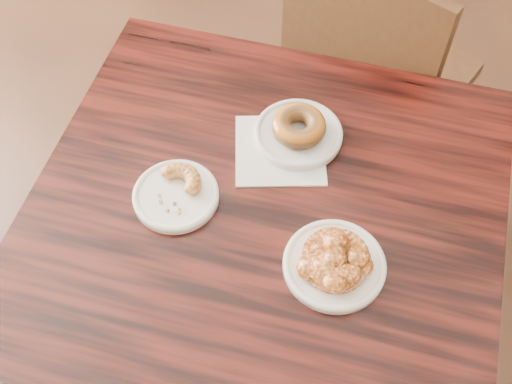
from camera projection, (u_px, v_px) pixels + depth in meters
The scene contains 10 objects.
floor at pixel (287, 360), 1.75m from camera, with size 5.00×5.00×0.00m, color black.
cafe_table at pixel (261, 303), 1.44m from camera, with size 0.83×0.83×0.75m, color black.
chair_far at pixel (382, 77), 1.72m from camera, with size 0.44×0.44×0.90m, color black, non-canonical shape.
napkin at pixel (280, 150), 1.20m from camera, with size 0.17×0.17×0.00m, color white.
plate_donut at pixel (298, 134), 1.22m from camera, with size 0.17×0.17×0.01m, color silver.
plate_cruller at pixel (176, 196), 1.14m from camera, with size 0.15×0.15×0.01m, color white.
plate_fritter at pixel (334, 265), 1.06m from camera, with size 0.17×0.17×0.01m, color white.
glazed_donut at pixel (299, 126), 1.20m from camera, with size 0.10×0.10×0.04m, color #985716.
apple_fritter at pixel (336, 258), 1.04m from camera, with size 0.16×0.16×0.04m, color #411C07, non-canonical shape.
cruller_fragment at pixel (175, 190), 1.13m from camera, with size 0.10×0.10×0.03m, color brown, non-canonical shape.
Camera 1 is at (0.20, -0.57, 1.71)m, focal length 45.00 mm.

